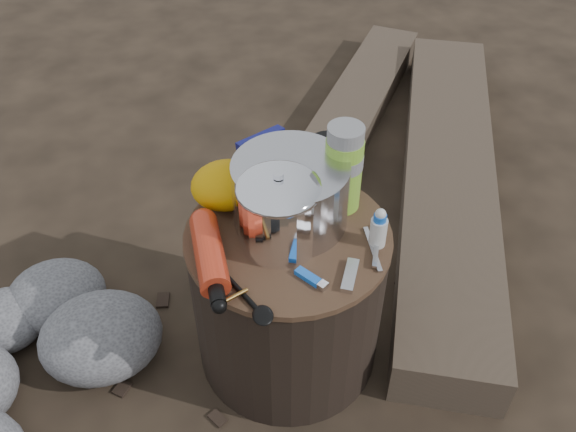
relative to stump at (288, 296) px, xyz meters
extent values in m
plane|color=#2D231A|center=(0.00, 0.00, -0.21)|extent=(60.00, 60.00, 0.00)
cylinder|color=black|center=(0.00, 0.00, 0.00)|extent=(0.46, 0.46, 0.42)
cube|color=#43372B|center=(0.67, 0.51, -0.14)|extent=(0.94, 1.66, 0.14)
cube|color=#43372B|center=(0.54, 1.07, -0.17)|extent=(0.82, 1.05, 0.09)
cylinder|color=#B8B9C0|center=(0.02, 0.05, 0.29)|extent=(0.26, 0.26, 0.16)
cylinder|color=white|center=(-0.02, -0.01, 0.30)|extent=(0.18, 0.18, 0.18)
cylinder|color=#84C134|center=(0.14, 0.07, 0.32)|extent=(0.09, 0.09, 0.21)
cylinder|color=black|center=(0.13, 0.15, 0.28)|extent=(0.08, 0.08, 0.13)
ellipsoid|color=#DB9A06|center=(-0.11, 0.13, 0.27)|extent=(0.16, 0.13, 0.11)
cube|color=#0F115B|center=(-0.02, 0.16, 0.29)|extent=(0.12, 0.07, 0.15)
cube|color=blue|center=(0.01, -0.14, 0.22)|extent=(0.06, 0.07, 0.01)
cube|color=silver|center=(0.10, -0.15, 0.22)|extent=(0.06, 0.09, 0.01)
cylinder|color=silver|center=(0.18, -0.07, 0.26)|extent=(0.04, 0.04, 0.09)
camera|label=1|loc=(-0.22, -0.96, 1.17)|focal=38.79mm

